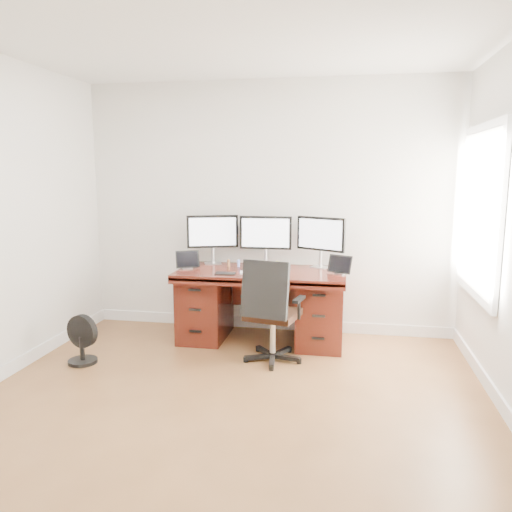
% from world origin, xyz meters
% --- Properties ---
extents(ground, '(4.50, 4.50, 0.00)m').
position_xyz_m(ground, '(0.00, 0.00, 0.00)').
color(ground, brown).
rests_on(ground, ground).
extents(back_wall, '(4.00, 0.10, 2.70)m').
position_xyz_m(back_wall, '(0.00, 2.25, 1.35)').
color(back_wall, white).
rests_on(back_wall, ground).
extents(desk, '(1.70, 0.80, 0.75)m').
position_xyz_m(desk, '(0.00, 1.83, 0.40)').
color(desk, '#43140D').
rests_on(desk, ground).
extents(office_chair, '(0.62, 0.62, 0.97)m').
position_xyz_m(office_chair, '(0.18, 1.26, 0.32)').
color(office_chair, black).
rests_on(office_chair, ground).
extents(floor_fan, '(0.31, 0.26, 0.45)m').
position_xyz_m(floor_fan, '(-1.52, 0.92, 0.22)').
color(floor_fan, black).
rests_on(floor_fan, ground).
extents(monitor_left, '(0.53, 0.21, 0.53)m').
position_xyz_m(monitor_left, '(-0.58, 2.07, 1.09)').
color(monitor_left, silver).
rests_on(monitor_left, desk).
extents(monitor_center, '(0.55, 0.14, 0.53)m').
position_xyz_m(monitor_center, '(0.00, 2.07, 1.09)').
color(monitor_center, silver).
rests_on(monitor_center, desk).
extents(monitor_right, '(0.51, 0.28, 0.53)m').
position_xyz_m(monitor_right, '(0.58, 2.07, 1.09)').
color(monitor_right, silver).
rests_on(monitor_right, desk).
extents(tablet_left, '(0.25, 0.16, 0.19)m').
position_xyz_m(tablet_left, '(-0.77, 1.75, 0.84)').
color(tablet_left, silver).
rests_on(tablet_left, desk).
extents(tablet_right, '(0.25, 0.16, 0.19)m').
position_xyz_m(tablet_right, '(0.79, 1.75, 0.84)').
color(tablet_right, silver).
rests_on(tablet_right, desk).
extents(keyboard, '(0.32, 0.18, 0.01)m').
position_xyz_m(keyboard, '(-0.04, 1.65, 0.76)').
color(keyboard, white).
rests_on(keyboard, desk).
extents(trackpad, '(0.14, 0.14, 0.01)m').
position_xyz_m(trackpad, '(0.22, 1.66, 0.76)').
color(trackpad, silver).
rests_on(trackpad, desk).
extents(drawing_tablet, '(0.20, 0.14, 0.01)m').
position_xyz_m(drawing_tablet, '(-0.32, 1.58, 0.76)').
color(drawing_tablet, black).
rests_on(drawing_tablet, desk).
extents(phone, '(0.13, 0.08, 0.01)m').
position_xyz_m(phone, '(-0.04, 1.76, 0.76)').
color(phone, black).
rests_on(phone, desk).
extents(figurine_brown, '(0.03, 0.03, 0.08)m').
position_xyz_m(figurine_brown, '(-0.38, 1.95, 0.79)').
color(figurine_brown, brown).
rests_on(figurine_brown, desk).
extents(figurine_blue, '(0.03, 0.03, 0.08)m').
position_xyz_m(figurine_blue, '(-0.27, 1.95, 0.79)').
color(figurine_blue, '#6B91F3').
rests_on(figurine_blue, desk).
extents(figurine_purple, '(0.03, 0.03, 0.08)m').
position_xyz_m(figurine_purple, '(-0.14, 1.95, 0.79)').
color(figurine_purple, '#9A58DC').
rests_on(figurine_purple, desk).
extents(figurine_yellow, '(0.03, 0.03, 0.08)m').
position_xyz_m(figurine_yellow, '(0.14, 1.95, 0.79)').
color(figurine_yellow, '#DDD95C').
rests_on(figurine_yellow, desk).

